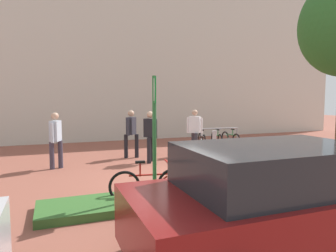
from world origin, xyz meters
name	(u,v)px	position (x,y,z in m)	size (l,w,h in m)	color
ground_plane	(172,178)	(0.00, 0.00, 0.00)	(60.00, 60.00, 0.00)	brown
building_facade	(111,42)	(0.00, 8.42, 5.00)	(28.00, 1.20, 10.00)	beige
planter_strip	(208,193)	(0.19, -1.71, 0.08)	(7.00, 1.10, 0.16)	#336028
parking_sign_post	(154,121)	(-1.04, -1.71, 1.69)	(0.10, 0.36, 2.60)	#2D7238
bike_at_sign	(149,184)	(-1.10, -1.51, 0.35)	(1.67, 0.43, 0.86)	black
bike_rack_cluster	(216,139)	(3.90, 4.41, 0.35)	(2.10, 1.71, 0.83)	#99999E
bollard_steel	(214,142)	(2.92, 2.87, 0.45)	(0.16, 0.16, 0.90)	#ADADB2
person_suited_dark	(150,133)	(0.09, 2.18, 0.98)	(0.40, 0.55, 1.72)	black
person_casual_tan	(195,129)	(2.06, 2.85, 0.98)	(0.50, 0.52, 1.72)	#2D2D38
person_shirt_blue	(56,137)	(-2.88, 2.31, 0.98)	(0.39, 0.57, 1.72)	#383342
person_suited_navy	(131,131)	(-0.31, 3.17, 0.98)	(0.52, 0.51, 1.72)	black
car_maroon_wagon	(282,202)	(-0.09, -4.31, 0.76)	(4.30, 2.03, 1.54)	maroon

